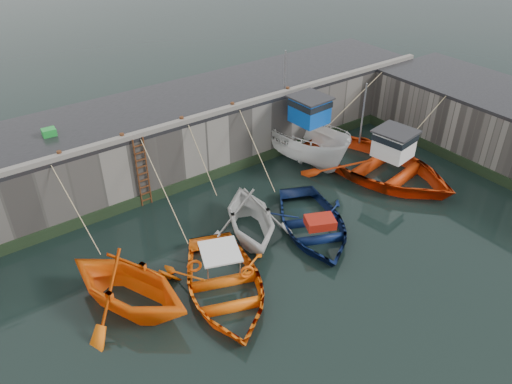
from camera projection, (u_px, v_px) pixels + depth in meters
ground at (339, 325)px, 16.03m from camera, size 120.00×120.00×0.00m
quay_back at (158, 139)px, 23.68m from camera, size 30.00×5.00×3.00m
road_back at (154, 108)px, 22.81m from camera, size 30.00×5.00×0.16m
kerb_back at (179, 123)px, 21.12m from camera, size 30.00×0.30×0.20m
algae_back at (186, 184)px, 22.64m from camera, size 30.00×0.08×0.50m
algae_right at (487, 174)px, 23.44m from camera, size 0.08×15.00×0.50m
ladder at (143, 173)px, 20.90m from camera, size 0.51×0.08×3.20m
boat_near_white at (131, 305)px, 16.76m from camera, size 5.77×6.10×2.54m
boat_near_white_rope at (90, 246)px, 19.39m from camera, size 0.04×3.80×3.10m
boat_near_blue at (225, 292)px, 17.28m from camera, size 5.60×6.54×1.14m
boat_near_blue_rope at (164, 228)px, 20.36m from camera, size 0.04×4.85×3.10m
boat_near_blacktrim at (250, 234)px, 20.02m from camera, size 5.11×5.43×2.28m
boat_near_blacktrim_rope at (206, 195)px, 22.37m from camera, size 0.04×3.24×3.10m
boat_near_navy at (312, 230)px, 20.24m from camera, size 5.58×6.35×1.09m
boat_near_navy_rope at (254, 186)px, 23.02m from camera, size 0.04×4.12×3.10m
boat_far_white at (300, 138)px, 24.73m from camera, size 2.79×6.58×5.49m
boat_far_orange at (379, 165)px, 23.60m from camera, size 6.67×8.44×4.58m
fish_crate at (49, 132)px, 20.26m from camera, size 0.57×0.46×0.30m
bollard_a at (60, 154)px, 18.72m from camera, size 0.18×0.18×0.28m
bollard_b at (122, 137)px, 19.94m from camera, size 0.18×0.18×0.28m
bollard_c at (182, 120)px, 21.26m from camera, size 0.18×0.18×0.28m
bollard_d at (232, 105)px, 22.54m from camera, size 0.18×0.18×0.28m
bollard_e at (288, 90)px, 24.10m from camera, size 0.18×0.18×0.28m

